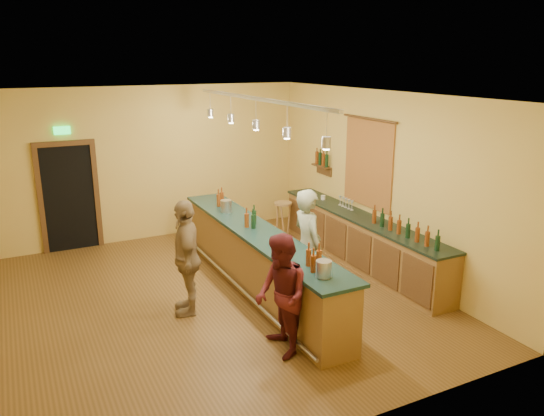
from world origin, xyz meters
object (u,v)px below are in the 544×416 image
customer_a (281,296)px  tasting_bar (257,256)px  back_counter (360,240)px  bartender (308,246)px  customer_b (187,257)px  bar_stool (283,209)px

customer_a → tasting_bar: bearing=170.9°
back_counter → bartender: (-1.64, -0.87, 0.42)m
customer_b → tasting_bar: bearing=116.2°
bartender → tasting_bar: bearing=38.8°
tasting_bar → bar_stool: 2.75m
bartender → customer_a: bartender is taller
customer_a → customer_b: size_ratio=0.92×
bar_stool → bartender: bearing=-110.7°
back_counter → customer_b: customer_b is taller
tasting_bar → customer_a: bearing=-106.1°
back_counter → customer_a: bearing=-142.8°
customer_a → bar_stool: size_ratio=2.07×
bartender → customer_b: bartender is taller
customer_b → bar_stool: bearing=146.0°
customer_a → bar_stool: bearing=158.9°
tasting_bar → customer_a: size_ratio=3.15×
tasting_bar → bartender: bartender is taller
customer_a → customer_b: 1.82m
customer_b → bar_stool: customer_b is taller
customer_a → back_counter: bearing=134.2°
back_counter → tasting_bar: tasting_bar is taller
bar_stool → tasting_bar: bearing=-126.7°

